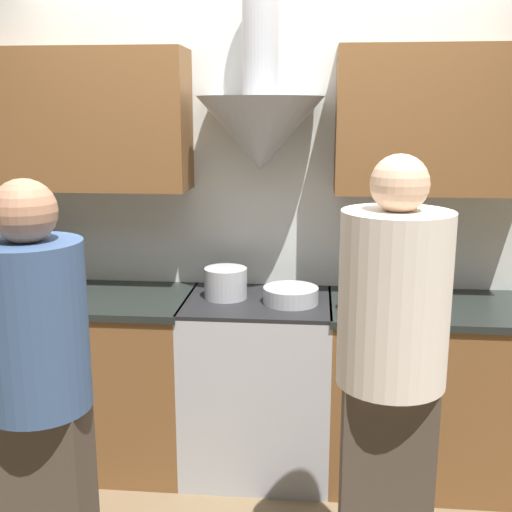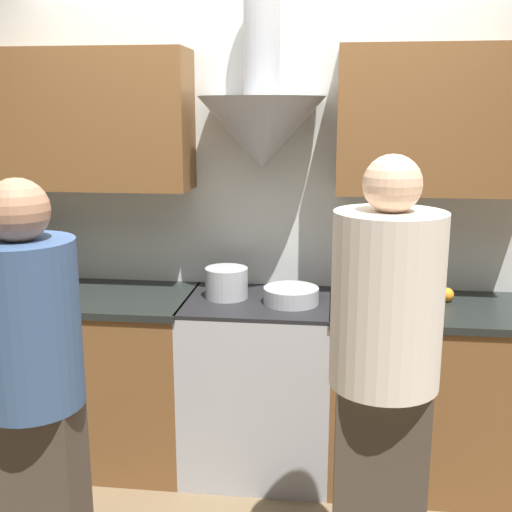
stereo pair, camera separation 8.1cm
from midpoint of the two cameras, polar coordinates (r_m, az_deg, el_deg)
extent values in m
plane|color=brown|center=(3.32, -1.16, -21.04)|extent=(12.00, 12.00, 0.00)
cube|color=silver|center=(3.46, 0.00, 3.69)|extent=(8.40, 0.06, 2.60)
cone|color=#A8AAAF|center=(3.22, -0.35, 10.85)|extent=(0.63, 0.63, 0.36)
cylinder|color=#A8AAAF|center=(3.24, -0.36, 19.63)|extent=(0.18, 0.18, 0.63)
cube|color=brown|center=(3.54, -19.64, 11.30)|extent=(1.58, 0.32, 0.70)
cube|color=brown|center=(3.26, 15.01, 11.52)|extent=(0.96, 0.32, 0.70)
cube|color=brown|center=(3.69, -19.01, -10.33)|extent=(1.58, 0.60, 0.88)
cube|color=black|center=(3.54, -19.55, -3.46)|extent=(1.60, 0.62, 0.03)
cube|color=brown|center=(3.42, 14.07, -11.88)|extent=(0.96, 0.60, 0.88)
cube|color=black|center=(3.26, 14.51, -4.51)|extent=(0.98, 0.62, 0.03)
cube|color=#A8AAAF|center=(3.39, -0.54, -11.54)|extent=(0.74, 0.60, 0.90)
cube|color=black|center=(3.15, -1.11, -14.35)|extent=(0.52, 0.01, 0.40)
cube|color=black|center=(3.23, -0.56, -4.10)|extent=(0.74, 0.60, 0.02)
cube|color=#A8AAAF|center=(3.50, -0.09, -3.75)|extent=(0.74, 0.06, 0.10)
cylinder|color=black|center=(3.53, -21.79, -1.57)|extent=(0.07, 0.07, 0.22)
sphere|color=black|center=(3.50, -21.93, 0.16)|extent=(0.07, 0.07, 0.07)
cylinder|color=black|center=(3.49, -22.02, 1.10)|extent=(0.03, 0.03, 0.09)
cylinder|color=gold|center=(3.48, -22.09, 1.97)|extent=(0.03, 0.03, 0.02)
cylinder|color=black|center=(3.49, -20.21, -1.70)|extent=(0.07, 0.07, 0.21)
sphere|color=black|center=(3.47, -20.34, -0.05)|extent=(0.07, 0.07, 0.07)
cylinder|color=black|center=(3.45, -20.43, 1.02)|extent=(0.03, 0.03, 0.10)
cylinder|color=gold|center=(3.44, -20.51, 2.03)|extent=(0.03, 0.03, 0.02)
cylinder|color=#A8AAAF|center=(3.25, -3.43, -2.41)|extent=(0.22, 0.22, 0.15)
cylinder|color=#A8AAAF|center=(3.17, 2.37, -3.50)|extent=(0.27, 0.27, 0.08)
sphere|color=orange|center=(3.34, 15.76, -3.20)|extent=(0.07, 0.07, 0.07)
cylinder|color=#A8AAAF|center=(3.09, 8.42, -3.84)|extent=(0.18, 0.18, 0.10)
cylinder|color=#38517A|center=(2.16, -20.18, -5.90)|extent=(0.34, 0.34, 0.55)
sphere|color=#AD7A5B|center=(2.08, -20.97, 3.72)|extent=(0.20, 0.20, 0.20)
cube|color=#473D33|center=(2.51, 10.30, -20.86)|extent=(0.31, 0.20, 0.94)
cylinder|color=silver|center=(2.18, 11.12, -3.79)|extent=(0.37, 0.37, 0.59)
sphere|color=#E0B28E|center=(2.10, 11.58, 6.32)|extent=(0.19, 0.19, 0.19)
camera|label=1|loc=(0.04, -90.76, -0.18)|focal=45.00mm
camera|label=2|loc=(0.04, 89.24, 0.18)|focal=45.00mm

